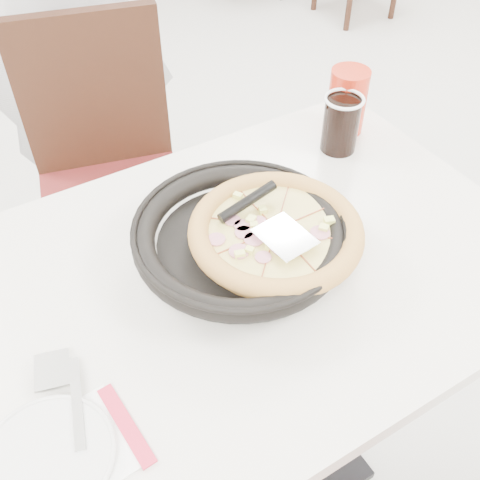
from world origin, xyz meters
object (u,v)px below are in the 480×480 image
pizza_pan (240,243)px  red_cup (347,101)px  pizza (275,237)px  chair_far (115,196)px  main_table (236,374)px  side_plate (48,458)px  cola_glass (341,125)px

pizza_pan → red_cup: red_cup is taller
pizza → chair_far: bearing=99.5°
chair_far → main_table: bearing=106.7°
main_table → red_cup: 0.71m
pizza → main_table: bearing=168.2°
pizza_pan → pizza: (0.06, -0.04, 0.02)m
pizza_pan → red_cup: bearing=28.9°
pizza_pan → side_plate: (-0.45, -0.20, -0.03)m
chair_far → pizza_pan: bearing=109.0°
side_plate → cola_glass: bearing=25.4°
cola_glass → red_cup: size_ratio=0.81×
chair_far → pizza: chair_far is taller
pizza → cola_glass: 0.41m
chair_far → cola_glass: (0.45, -0.44, 0.34)m
main_table → pizza: 0.44m
chair_far → side_plate: size_ratio=4.90×
main_table → side_plate: size_ratio=6.19×
main_table → cola_glass: size_ratio=9.23×
pizza_pan → chair_far: bearing=95.0°
pizza → red_cup: bearing=35.8°
chair_far → cola_glass: chair_far is taller
main_table → pizza_pan: pizza_pan is taller
main_table → side_plate: (-0.42, -0.18, 0.38)m
chair_far → pizza: 0.75m
pizza → side_plate: bearing=-161.5°
pizza → side_plate: pizza is taller
side_plate → red_cup: red_cup is taller
chair_far → pizza_pan: chair_far is taller
chair_far → pizza: (0.11, -0.67, 0.34)m
pizza_pan → side_plate: bearing=-155.3°
pizza_pan → pizza: pizza is taller
chair_far → red_cup: 0.73m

